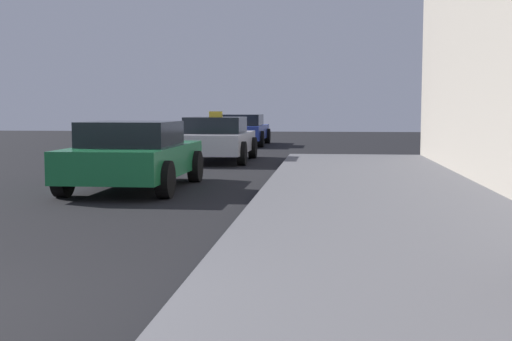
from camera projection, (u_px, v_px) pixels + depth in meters
name	position (u px, v px, depth m)	size (l,w,h in m)	color
car_green	(134.00, 155.00, 12.51)	(2.00, 4.03, 1.27)	#196638
car_silver	(217.00, 139.00, 19.08)	(1.98, 4.07, 1.43)	#B7B7BF
car_blue	(242.00, 130.00, 27.59)	(2.06, 4.59, 1.27)	#233899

